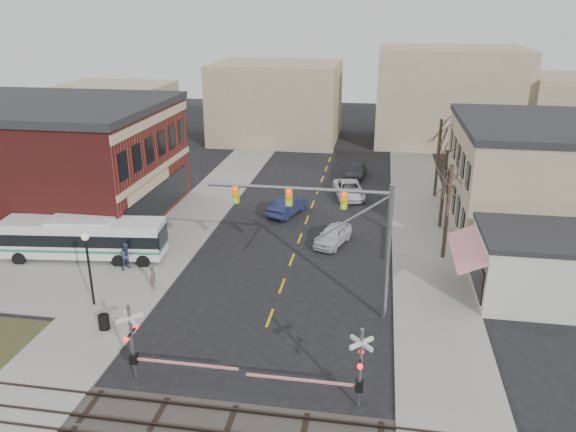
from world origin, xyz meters
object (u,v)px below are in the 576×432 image
object	(u,v)px
pedestrian_far	(127,256)
rr_crossing_west	(141,344)
traffic_signal_mast	(338,221)
pedestrian_near	(153,276)
car_a	(333,235)
rr_crossing_east	(350,368)
car_d	(356,171)
transit_bus	(84,237)
car_c	(349,189)
street_lamp	(87,255)
trash_bin	(104,322)
car_b	(287,206)

from	to	relation	value
pedestrian_far	rr_crossing_west	bearing A→B (deg)	-119.77
traffic_signal_mast	pedestrian_near	distance (m)	12.52
rr_crossing_west	car_a	bearing A→B (deg)	67.27
rr_crossing_west	pedestrian_near	world-z (taller)	rr_crossing_west
rr_crossing_east	car_d	bearing A→B (deg)	92.45
rr_crossing_east	transit_bus	bearing A→B (deg)	146.95
car_d	rr_crossing_east	bearing A→B (deg)	-81.42
car_c	traffic_signal_mast	bearing A→B (deg)	-101.16
car_c	pedestrian_near	world-z (taller)	pedestrian_near
rr_crossing_west	street_lamp	bearing A→B (deg)	133.14
trash_bin	car_b	size ratio (longest dim) A/B	0.18
car_d	pedestrian_far	size ratio (longest dim) A/B	2.46
car_d	pedestrian_near	world-z (taller)	pedestrian_near
transit_bus	traffic_signal_mast	distance (m)	19.02
traffic_signal_mast	street_lamp	bearing A→B (deg)	-173.98
street_lamp	car_b	size ratio (longest dim) A/B	0.98
rr_crossing_east	trash_bin	bearing A→B (deg)	163.61
rr_crossing_west	rr_crossing_east	distance (m)	9.79
rr_crossing_west	car_d	xyz separation A→B (m)	(8.24, 35.79, -1.30)
pedestrian_far	car_c	bearing A→B (deg)	-4.70
traffic_signal_mast	trash_bin	xyz separation A→B (m)	(-12.35, -3.93, -5.21)
transit_bus	car_c	bearing A→B (deg)	44.09
traffic_signal_mast	car_a	bearing A→B (deg)	95.83
traffic_signal_mast	car_b	world-z (taller)	traffic_signal_mast
transit_bus	car_b	world-z (taller)	transit_bus
traffic_signal_mast	car_c	distance (m)	22.08
car_a	car_b	xyz separation A→B (m)	(-4.43, 5.79, 0.05)
transit_bus	car_c	size ratio (longest dim) A/B	2.15
trash_bin	pedestrian_near	xyz separation A→B (m)	(0.84, 4.97, 0.39)
car_b	car_d	world-z (taller)	car_b
car_c	pedestrian_near	bearing A→B (deg)	-130.82
traffic_signal_mast	car_b	distance (m)	17.56
rr_crossing_east	car_a	distance (m)	18.28
rr_crossing_west	car_a	world-z (taller)	rr_crossing_west
traffic_signal_mast	pedestrian_near	xyz separation A→B (m)	(-11.51, 1.04, -4.82)
rr_crossing_west	car_b	bearing A→B (deg)	82.70
rr_crossing_west	car_d	bearing A→B (deg)	77.03
traffic_signal_mast	rr_crossing_east	world-z (taller)	traffic_signal_mast
car_a	car_b	world-z (taller)	car_b
transit_bus	car_d	world-z (taller)	transit_bus
transit_bus	car_a	world-z (taller)	transit_bus
rr_crossing_east	pedestrian_near	world-z (taller)	rr_crossing_east
car_d	pedestrian_far	world-z (taller)	pedestrian_far
car_a	car_c	xyz separation A→B (m)	(0.47, 11.35, 0.01)
rr_crossing_west	car_c	distance (m)	30.21
car_d	street_lamp	bearing A→B (deg)	-109.13
pedestrian_far	pedestrian_near	bearing A→B (deg)	-97.71
transit_bus	rr_crossing_west	bearing A→B (deg)	-52.17
pedestrian_far	rr_crossing_east	bearing A→B (deg)	-93.56
trash_bin	car_a	world-z (taller)	car_a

